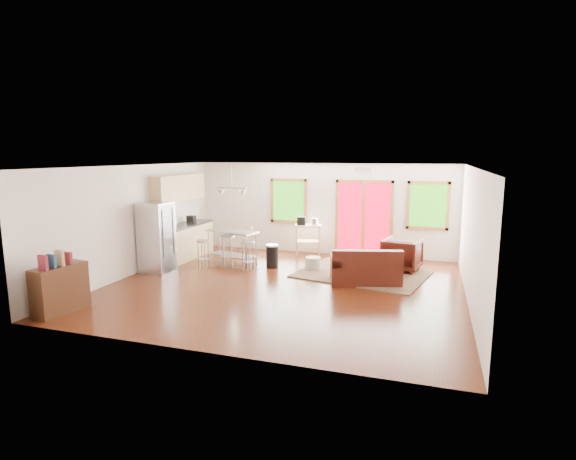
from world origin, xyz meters
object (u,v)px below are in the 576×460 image
(armchair, at_px, (402,253))
(island, at_px, (232,241))
(ottoman, at_px, (360,260))
(kitchen_cart, at_px, (307,229))
(coffee_table, at_px, (376,259))
(rug, at_px, (362,274))
(loveseat, at_px, (365,269))
(refrigerator, at_px, (157,237))

(armchair, bearing_deg, island, 20.75)
(ottoman, bearing_deg, armchair, 1.77)
(armchair, height_order, kitchen_cart, kitchen_cart)
(coffee_table, distance_m, ottoman, 0.53)
(armchair, xyz_separation_m, island, (-4.29, -0.66, 0.16))
(rug, bearing_deg, ottoman, 104.49)
(loveseat, distance_m, ottoman, 1.42)
(ottoman, distance_m, island, 3.34)
(refrigerator, xyz_separation_m, kitchen_cart, (3.04, 2.76, -0.08))
(armchair, relative_size, ottoman, 1.45)
(armchair, relative_size, kitchen_cart, 0.79)
(ottoman, xyz_separation_m, kitchen_cart, (-1.62, 0.84, 0.56))
(coffee_table, bearing_deg, loveseat, -95.08)
(rug, xyz_separation_m, island, (-3.42, 0.04, 0.59))
(kitchen_cart, bearing_deg, refrigerator, -137.78)
(loveseat, height_order, refrigerator, refrigerator)
(rug, bearing_deg, kitchen_cart, 139.98)
(refrigerator, bearing_deg, loveseat, 8.00)
(kitchen_cart, bearing_deg, island, -138.05)
(rug, relative_size, refrigerator, 1.70)
(loveseat, height_order, armchair, armchair)
(ottoman, relative_size, kitchen_cart, 0.54)
(rug, relative_size, kitchen_cart, 2.57)
(refrigerator, relative_size, kitchen_cart, 1.52)
(ottoman, bearing_deg, island, -169.14)
(loveseat, height_order, island, island)
(island, bearing_deg, refrigerator, -137.47)
(rug, height_order, ottoman, ottoman)
(ottoman, height_order, refrigerator, refrigerator)
(ottoman, bearing_deg, refrigerator, -157.68)
(refrigerator, bearing_deg, coffee_table, 19.66)
(island, bearing_deg, coffee_table, 5.46)
(armchair, relative_size, island, 0.59)
(rug, distance_m, island, 3.47)
(refrigerator, relative_size, island, 1.14)
(coffee_table, bearing_deg, island, -174.54)
(coffee_table, bearing_deg, ottoman, 148.24)
(coffee_table, height_order, kitchen_cart, kitchen_cart)
(loveseat, relative_size, ottoman, 2.78)
(loveseat, distance_m, kitchen_cart, 2.99)
(island, bearing_deg, loveseat, -11.73)
(island, height_order, kitchen_cart, kitchen_cart)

